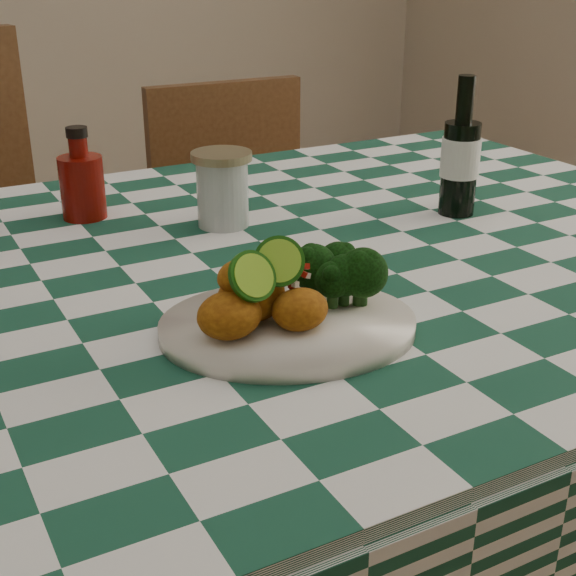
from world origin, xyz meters
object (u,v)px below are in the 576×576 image
wooden_chair_right (258,274)px  fried_chicken_pile (267,289)px  ketchup_bottle (81,173)px  plate (288,327)px  beer_bottle (461,147)px  dining_table (221,510)px  mason_jar (223,189)px

wooden_chair_right → fried_chicken_pile: bearing=-113.8°
ketchup_bottle → wooden_chair_right: 0.78m
plate → wooden_chair_right: bearing=65.8°
ketchup_bottle → beer_bottle: 0.58m
fried_chicken_pile → ketchup_bottle: (-0.06, 0.50, 0.01)m
plate → fried_chicken_pile: size_ratio=2.18×
dining_table → plate: 0.46m
dining_table → fried_chicken_pile: size_ratio=12.87×
fried_chicken_pile → plate: bearing=0.0°
plate → ketchup_bottle: (-0.09, 0.50, 0.06)m
beer_bottle → mason_jar: bearing=160.7°
fried_chicken_pile → wooden_chair_right: bearing=64.5°
dining_table → beer_bottle: beer_bottle is taller
dining_table → ketchup_bottle: 0.55m
ketchup_bottle → mason_jar: size_ratio=1.25×
wooden_chair_right → mason_jar: bearing=-118.7°
fried_chicken_pile → dining_table: bearing=82.9°
plate → ketchup_bottle: size_ratio=1.99×
mason_jar → wooden_chair_right: 0.77m
mason_jar → plate: bearing=-103.5°
beer_bottle → wooden_chair_right: bearing=91.3°
dining_table → plate: bearing=-90.3°
plate → beer_bottle: 0.51m
fried_chicken_pile → ketchup_bottle: ketchup_bottle is taller
dining_table → beer_bottle: (0.43, 0.03, 0.50)m
plate → mason_jar: bearing=76.5°
wooden_chair_right → beer_bottle: bearing=-87.0°
fried_chicken_pile → mason_jar: 0.39m
dining_table → beer_bottle: bearing=4.2°
fried_chicken_pile → mason_jar: (0.11, 0.37, -0.00)m
dining_table → ketchup_bottle: size_ratio=11.78×
dining_table → wooden_chair_right: wooden_chair_right is taller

